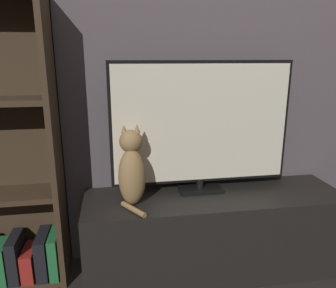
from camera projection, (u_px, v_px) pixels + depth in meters
The scene contains 4 objects.
wall_back at pixel (207, 52), 1.96m from camera, with size 4.80×0.05×2.60m.
tv_stand at pixel (214, 232), 1.98m from camera, with size 1.52×0.44×0.49m.
tv at pixel (201, 126), 1.88m from camera, with size 1.05×0.15×0.77m.
cat at pixel (132, 169), 1.75m from camera, with size 0.15×0.27×0.44m.
Camera 1 is at (-0.56, -0.74, 1.28)m, focal length 35.00 mm.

